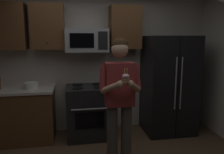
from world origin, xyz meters
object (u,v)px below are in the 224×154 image
bowl_large_white (31,86)px  cupcake (126,78)px  oven_range (88,111)px  microwave (87,40)px  person (120,96)px  refrigerator (169,85)px

bowl_large_white → cupcake: bearing=-45.1°
oven_range → bowl_large_white: (-0.95, -0.02, 0.52)m
cupcake → oven_range: bearing=105.1°
microwave → person: 1.37m
oven_range → cupcake: bearing=-74.9°
refrigerator → cupcake: bearing=-131.7°
microwave → person: microwave is taller
microwave → refrigerator: bearing=-6.0°
microwave → bowl_large_white: 1.21m
oven_range → person: bearing=-70.3°
microwave → oven_range: bearing=-90.0°
oven_range → refrigerator: 1.56m
person → oven_range: bearing=109.7°
microwave → refrigerator: 1.72m
refrigerator → person: size_ratio=1.02×
oven_range → bowl_large_white: size_ratio=3.96×
bowl_large_white → microwave: bearing=8.2°
oven_range → bowl_large_white: bowl_large_white is taller
oven_range → bowl_large_white: bearing=-179.0°
refrigerator → microwave: bearing=174.0°
oven_range → person: size_ratio=0.53×
oven_range → cupcake: 1.60m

